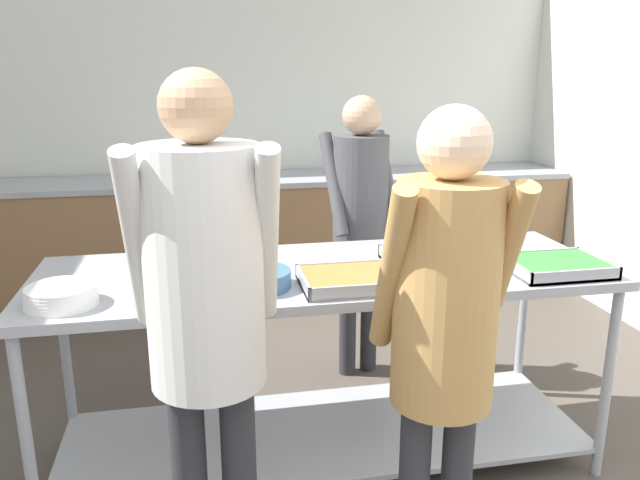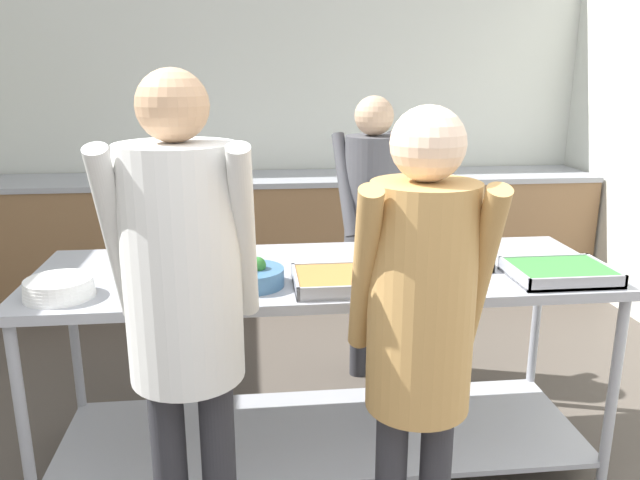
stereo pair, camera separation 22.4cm
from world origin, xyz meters
name	(u,v)px [view 1 (the left image)]	position (x,y,z in m)	size (l,w,h in m)	color
wall_rear	(255,121)	(0.00, 4.33, 1.32)	(5.00, 0.06, 2.65)	silver
back_counter	(262,235)	(0.00, 3.96, 0.47)	(4.84, 0.65, 0.93)	olive
serving_counter	(324,333)	(0.04, 1.68, 0.62)	(2.41, 0.82, 0.91)	#9EA0A8
plate_stack	(61,296)	(-0.97, 1.46, 0.94)	(0.26, 0.26, 0.07)	white
sauce_pan	(166,264)	(-0.62, 1.71, 0.96)	(0.38, 0.24, 0.10)	#9EA0A8
broccoli_bowl	(257,277)	(-0.27, 1.51, 0.95)	(0.25, 0.25, 0.12)	#3D668C
serving_tray_roast	(349,280)	(0.09, 1.45, 0.93)	(0.38, 0.30, 0.05)	#9EA0A8
serving_tray_vegetables	(434,257)	(0.53, 1.68, 0.93)	(0.43, 0.27, 0.05)	#9EA0A8
serving_tray_greens	(556,266)	(0.97, 1.46, 0.93)	(0.40, 0.30, 0.05)	#9EA0A8
guest_serving_left	(445,315)	(0.23, 0.84, 1.02)	(0.42, 0.34, 1.64)	#2D2D33
guest_serving_right	(205,295)	(-0.47, 1.01, 1.08)	(0.46, 0.35, 1.73)	#2D2D33
cook_behind_counter	(360,206)	(0.40, 2.48, 1.00)	(0.45, 0.37, 1.59)	#2D2D33
water_bottle	(368,155)	(0.87, 4.05, 1.06)	(0.08, 0.08, 0.29)	#23602D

